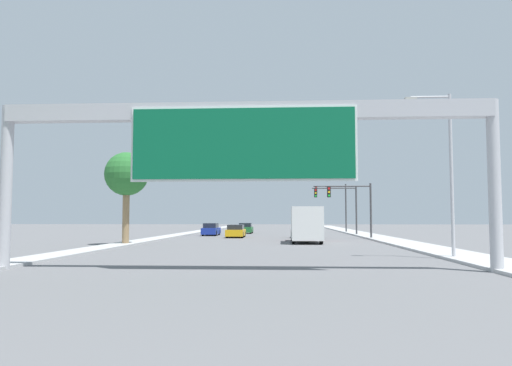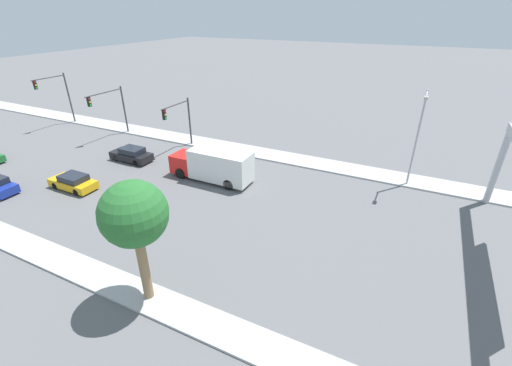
{
  "view_description": "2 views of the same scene",
  "coord_description": "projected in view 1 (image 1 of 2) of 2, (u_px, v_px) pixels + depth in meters",
  "views": [
    {
      "loc": [
        1.65,
        -2.13,
        2.16
      ],
      "look_at": [
        0.0,
        26.99,
        4.16
      ],
      "focal_mm": 35.0,
      "sensor_mm": 36.0,
      "label": 1
    },
    {
      "loc": [
        -20.65,
        24.37,
        14.44
      ],
      "look_at": [
        -1.34,
        33.84,
        3.4
      ],
      "focal_mm": 24.0,
      "sensor_mm": 36.0,
      "label": 2
    }
  ],
  "objects": [
    {
      "name": "traffic_light_mid_block",
      "position": [
        341.0,
        201.0,
        59.64
      ],
      "size": [
        5.34,
        0.32,
        5.93
      ],
      "color": "#3D3D3F",
      "rests_on": "ground"
    },
    {
      "name": "palm_tree_background",
      "position": [
        127.0,
        175.0,
        38.81
      ],
      "size": [
        3.4,
        3.4,
        7.22
      ],
      "color": "#8C704C",
      "rests_on": "ground"
    },
    {
      "name": "median_strip_left",
      "position": [
        185.0,
        234.0,
        62.44
      ],
      "size": [
        2.0,
        120.0,
        0.15
      ],
      "color": "#AEAEAE",
      "rests_on": "ground"
    },
    {
      "name": "car_mid_center",
      "position": [
        211.0,
        230.0,
        58.91
      ],
      "size": [
        1.7,
        4.79,
        1.46
      ],
      "color": "navy",
      "rests_on": "ground"
    },
    {
      "name": "truck_box_primary",
      "position": [
        306.0,
        224.0,
        42.35
      ],
      "size": [
        2.49,
        7.94,
        3.01
      ],
      "color": "red",
      "rests_on": "ground"
    },
    {
      "name": "sidewalk_right",
      "position": [
        363.0,
        234.0,
        61.2
      ],
      "size": [
        3.0,
        120.0,
        0.15
      ],
      "color": "#AEAEAE",
      "rests_on": "ground"
    },
    {
      "name": "car_near_right",
      "position": [
        236.0,
        231.0,
        52.99
      ],
      "size": [
        1.82,
        4.39,
        1.37
      ],
      "color": "gold",
      "rests_on": "ground"
    },
    {
      "name": "traffic_light_near_intersection",
      "position": [
        355.0,
        201.0,
        49.65
      ],
      "size": [
        4.59,
        0.32,
        5.54
      ],
      "color": "#3D3D3F",
      "rests_on": "ground"
    },
    {
      "name": "traffic_light_far_intersection",
      "position": [
        336.0,
        200.0,
        69.61
      ],
      "size": [
        4.6,
        0.32,
        6.79
      ],
      "color": "#3D3D3F",
      "rests_on": "ground"
    },
    {
      "name": "street_lamp_right",
      "position": [
        446.0,
        161.0,
        25.97
      ],
      "size": [
        2.4,
        0.28,
        8.63
      ],
      "color": "#B2B2B7",
      "rests_on": "ground"
    },
    {
      "name": "car_near_center",
      "position": [
        302.0,
        231.0,
        52.49
      ],
      "size": [
        1.86,
        4.48,
        1.49
      ],
      "color": "black",
      "rests_on": "ground"
    },
    {
      "name": "sign_gantry",
      "position": [
        243.0,
        136.0,
        20.25
      ],
      "size": [
        20.39,
        0.73,
        6.84
      ],
      "color": "#B2B2B7",
      "rests_on": "ground"
    },
    {
      "name": "car_mid_left",
      "position": [
        246.0,
        228.0,
        66.44
      ],
      "size": [
        1.78,
        4.38,
        1.39
      ],
      "color": "#1E662D",
      "rests_on": "ground"
    }
  ]
}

